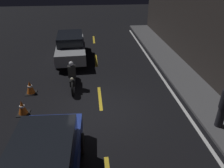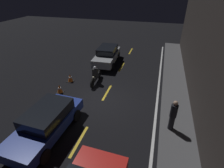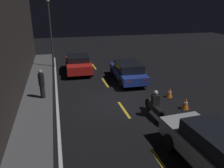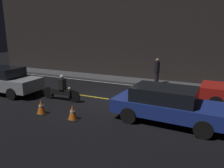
% 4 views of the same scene
% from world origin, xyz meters
% --- Properties ---
extents(ground_plane, '(56.00, 56.00, 0.00)m').
position_xyz_m(ground_plane, '(0.00, 0.00, 0.00)').
color(ground_plane, black).
extents(raised_curb, '(28.00, 1.74, 0.11)m').
position_xyz_m(raised_curb, '(0.00, 4.55, 0.05)').
color(raised_curb, '#4C4C4F').
rests_on(raised_curb, ground).
extents(lane_dash_a, '(2.00, 0.14, 0.01)m').
position_xyz_m(lane_dash_a, '(-10.00, 0.00, 0.00)').
color(lane_dash_a, gold).
rests_on(lane_dash_a, ground).
extents(lane_dash_b, '(2.00, 0.14, 0.01)m').
position_xyz_m(lane_dash_b, '(-5.50, 0.00, 0.00)').
color(lane_dash_b, gold).
rests_on(lane_dash_b, ground).
extents(lane_dash_c, '(2.00, 0.14, 0.01)m').
position_xyz_m(lane_dash_c, '(-1.00, 0.00, 0.00)').
color(lane_dash_c, gold).
rests_on(lane_dash_c, ground).
extents(lane_solid_kerb, '(25.20, 0.14, 0.01)m').
position_xyz_m(lane_solid_kerb, '(0.00, 3.43, 0.00)').
color(lane_solid_kerb, silver).
rests_on(lane_solid_kerb, ground).
extents(hatchback_silver, '(4.43, 2.02, 1.54)m').
position_xyz_m(hatchback_silver, '(-6.06, -1.55, 0.81)').
color(hatchback_silver, '#9EA0A5').
rests_on(hatchback_silver, ground).
extents(motorcycle, '(2.28, 0.37, 1.39)m').
position_xyz_m(motorcycle, '(-2.18, -1.25, 0.56)').
color(motorcycle, black).
rests_on(motorcycle, ground).
extents(traffic_cone_near, '(0.49, 0.49, 0.65)m').
position_xyz_m(traffic_cone_near, '(-1.76, -3.19, 0.32)').
color(traffic_cone_near, black).
rests_on(traffic_cone_near, ground).
extents(traffic_cone_mid, '(0.48, 0.48, 0.63)m').
position_xyz_m(traffic_cone_mid, '(-0.12, -3.14, 0.31)').
color(traffic_cone_mid, black).
rests_on(traffic_cone_mid, ground).
extents(pedestrian, '(0.34, 0.34, 1.71)m').
position_xyz_m(pedestrian, '(1.52, 4.21, 0.98)').
color(pedestrian, black).
rests_on(pedestrian, raised_curb).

